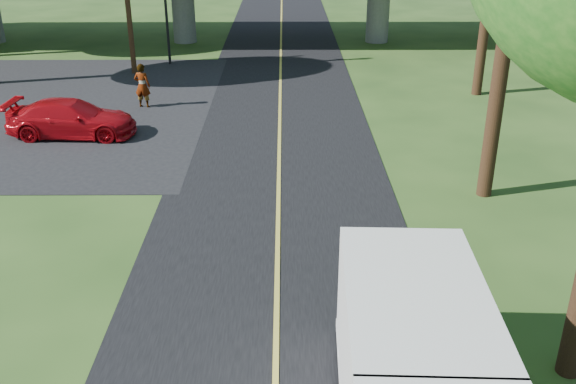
{
  "coord_description": "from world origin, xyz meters",
  "views": [
    {
      "loc": [
        0.17,
        -8.56,
        8.09
      ],
      "look_at": [
        0.26,
        5.69,
        1.6
      ],
      "focal_mm": 40.0,
      "sensor_mm": 36.0,
      "label": 1
    }
  ],
  "objects_px": {
    "pedestrian": "(142,86)",
    "red_sedan": "(72,118)",
    "step_van": "(418,383)",
    "traffic_signal": "(166,3)"
  },
  "relations": [
    {
      "from": "step_van",
      "to": "red_sedan",
      "type": "relative_size",
      "value": 1.33
    },
    {
      "from": "red_sedan",
      "to": "pedestrian",
      "type": "distance_m",
      "value": 4.15
    },
    {
      "from": "pedestrian",
      "to": "step_van",
      "type": "bearing_deg",
      "value": 124.24
    },
    {
      "from": "step_van",
      "to": "red_sedan",
      "type": "bearing_deg",
      "value": 125.41
    },
    {
      "from": "traffic_signal",
      "to": "red_sedan",
      "type": "xyz_separation_m",
      "value": [
        -1.75,
        -11.61,
        -2.51
      ]
    },
    {
      "from": "red_sedan",
      "to": "pedestrian",
      "type": "height_order",
      "value": "pedestrian"
    },
    {
      "from": "traffic_signal",
      "to": "red_sedan",
      "type": "distance_m",
      "value": 12.01
    },
    {
      "from": "step_van",
      "to": "traffic_signal",
      "type": "bearing_deg",
      "value": 109.33
    },
    {
      "from": "pedestrian",
      "to": "red_sedan",
      "type": "bearing_deg",
      "value": 73.67
    },
    {
      "from": "step_van",
      "to": "pedestrian",
      "type": "distance_m",
      "value": 20.62
    }
  ]
}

